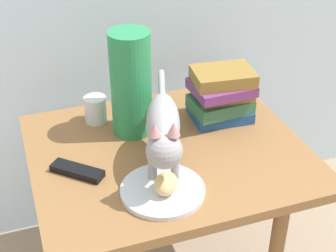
# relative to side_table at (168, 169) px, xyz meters

# --- Properties ---
(side_table) EXTENTS (0.79, 0.67, 0.57)m
(side_table) POSITION_rel_side_table_xyz_m (0.00, 0.00, 0.00)
(side_table) COLOR olive
(side_table) RESTS_ON ground
(plate) EXTENTS (0.22, 0.22, 0.01)m
(plate) POSITION_rel_side_table_xyz_m (-0.08, -0.18, 0.08)
(plate) COLOR silver
(plate) RESTS_ON side_table
(bread_roll) EXTENTS (0.09, 0.10, 0.05)m
(bread_roll) POSITION_rel_side_table_xyz_m (-0.07, -0.19, 0.11)
(bread_roll) COLOR #E0BC7A
(bread_roll) RESTS_ON plate
(cat) EXTENTS (0.19, 0.46, 0.23)m
(cat) POSITION_rel_side_table_xyz_m (-0.04, -0.09, 0.21)
(cat) COLOR #99999E
(cat) RESTS_ON side_table
(book_stack) EXTENTS (0.20, 0.17, 0.17)m
(book_stack) POSITION_rel_side_table_xyz_m (0.21, 0.11, 0.16)
(book_stack) COLOR #1E4C8C
(book_stack) RESTS_ON side_table
(green_vase) EXTENTS (0.12, 0.12, 0.32)m
(green_vase) POSITION_rel_side_table_xyz_m (-0.07, 0.13, 0.23)
(green_vase) COLOR #288C51
(green_vase) RESTS_ON side_table
(candle_jar) EXTENTS (0.07, 0.07, 0.08)m
(candle_jar) POSITION_rel_side_table_xyz_m (-0.16, 0.22, 0.11)
(candle_jar) COLOR silver
(candle_jar) RESTS_ON side_table
(tv_remote) EXTENTS (0.14, 0.13, 0.02)m
(tv_remote) POSITION_rel_side_table_xyz_m (-0.27, -0.03, 0.08)
(tv_remote) COLOR black
(tv_remote) RESTS_ON side_table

